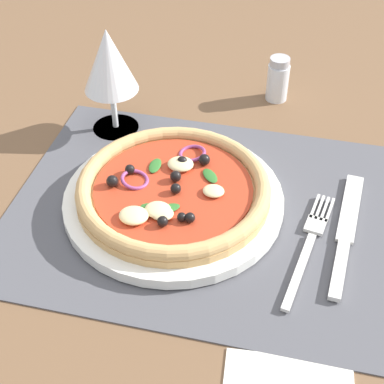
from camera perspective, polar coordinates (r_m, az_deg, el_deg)
name	(u,v)px	position (r cm, az deg, el deg)	size (l,w,h in cm)	color
ground_plane	(200,218)	(69.44, 0.77, -2.56)	(190.00, 140.00, 2.40)	brown
placemat	(200,209)	(68.47, 0.78, -1.72)	(44.50, 35.17, 0.40)	#4C4C51
plate	(174,200)	(68.43, -1.82, -0.76)	(25.93, 25.93, 1.36)	silver
pizza	(173,189)	(67.23, -1.88, 0.34)	(22.68, 22.68, 2.69)	tan
fork	(310,242)	(65.46, 11.54, -4.85)	(4.51, 18.00, 0.44)	silver
knife	(346,231)	(67.60, 14.94, -3.69)	(3.35, 20.07, 0.62)	silver
wine_glass	(109,64)	(76.89, -8.16, 12.35)	(7.20, 7.20, 14.90)	silver
pepper_shaker	(278,79)	(87.12, 8.46, 10.92)	(3.20, 3.20, 6.70)	silver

